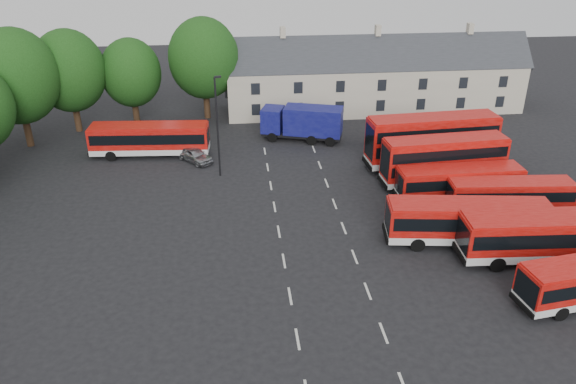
{
  "coord_description": "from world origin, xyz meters",
  "views": [
    {
      "loc": [
        -3.09,
        -34.5,
        21.76
      ],
      "look_at": [
        0.93,
        4.23,
        2.2
      ],
      "focal_mm": 35.0,
      "sensor_mm": 36.0,
      "label": 1
    }
  ],
  "objects_px": {
    "bus_dd_south": "(444,158)",
    "lamppost": "(217,125)",
    "silver_car": "(194,155)",
    "box_truck": "(303,122)"
  },
  "relations": [
    {
      "from": "box_truck",
      "to": "silver_car",
      "type": "relative_size",
      "value": 2.09
    },
    {
      "from": "box_truck",
      "to": "bus_dd_south",
      "type": "bearing_deg",
      "value": -30.42
    },
    {
      "from": "box_truck",
      "to": "silver_car",
      "type": "height_order",
      "value": "box_truck"
    },
    {
      "from": "box_truck",
      "to": "lamppost",
      "type": "xyz_separation_m",
      "value": [
        -8.66,
        -8.06,
        2.89
      ]
    },
    {
      "from": "silver_car",
      "to": "lamppost",
      "type": "distance_m",
      "value": 6.05
    },
    {
      "from": "bus_dd_south",
      "to": "lamppost",
      "type": "xyz_separation_m",
      "value": [
        -19.47,
        3.88,
        2.44
      ]
    },
    {
      "from": "bus_dd_south",
      "to": "box_truck",
      "type": "height_order",
      "value": "bus_dd_south"
    },
    {
      "from": "bus_dd_south",
      "to": "lamppost",
      "type": "distance_m",
      "value": 20.0
    },
    {
      "from": "bus_dd_south",
      "to": "lamppost",
      "type": "height_order",
      "value": "lamppost"
    },
    {
      "from": "silver_car",
      "to": "bus_dd_south",
      "type": "bearing_deg",
      "value": -60.03
    }
  ]
}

